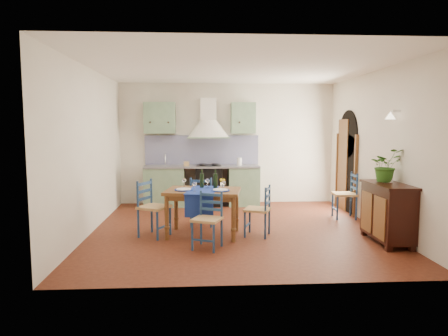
{
  "coord_description": "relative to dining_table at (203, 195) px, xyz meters",
  "views": [
    {
      "loc": [
        -0.63,
        -6.88,
        1.81
      ],
      "look_at": [
        -0.21,
        0.3,
        1.06
      ],
      "focal_mm": 32.0,
      "sensor_mm": 36.0,
      "label": 1
    }
  ],
  "objects": [
    {
      "name": "floor",
      "position": [
        0.59,
        0.36,
        -0.68
      ],
      "size": [
        5.0,
        5.0,
        0.0
      ],
      "primitive_type": "plane",
      "color": "#40180D",
      "rests_on": "ground"
    },
    {
      "name": "back_wall",
      "position": [
        0.12,
        2.66,
        0.37
      ],
      "size": [
        5.0,
        0.96,
        2.8
      ],
      "color": "silver",
      "rests_on": "ground"
    },
    {
      "name": "right_wall",
      "position": [
        3.09,
        0.64,
        0.66
      ],
      "size": [
        0.26,
        5.0,
        2.8
      ],
      "color": "silver",
      "rests_on": "ground"
    },
    {
      "name": "left_wall",
      "position": [
        -1.91,
        0.36,
        0.72
      ],
      "size": [
        0.04,
        5.0,
        2.8
      ],
      "primitive_type": "cube",
      "color": "silver",
      "rests_on": "ground"
    },
    {
      "name": "ceiling",
      "position": [
        0.59,
        0.36,
        2.13
      ],
      "size": [
        5.0,
        5.0,
        0.01
      ],
      "primitive_type": "cube",
      "color": "white",
      "rests_on": "back_wall"
    },
    {
      "name": "dining_table",
      "position": [
        0.0,
        0.0,
        0.0
      ],
      "size": [
        1.32,
        1.03,
        1.08
      ],
      "color": "brown",
      "rests_on": "ground"
    },
    {
      "name": "chair_near",
      "position": [
        0.06,
        -0.7,
        -0.25
      ],
      "size": [
        0.51,
        0.51,
        0.84
      ],
      "color": "navy",
      "rests_on": "ground"
    },
    {
      "name": "chair_far",
      "position": [
        -0.03,
        0.66,
        -0.21
      ],
      "size": [
        0.45,
        0.45,
        0.9
      ],
      "color": "navy",
      "rests_on": "ground"
    },
    {
      "name": "chair_left",
      "position": [
        -0.84,
        0.01,
        -0.2
      ],
      "size": [
        0.59,
        0.59,
        0.93
      ],
      "color": "navy",
      "rests_on": "ground"
    },
    {
      "name": "chair_right",
      "position": [
        0.92,
        -0.09,
        -0.24
      ],
      "size": [
        0.51,
        0.51,
        0.84
      ],
      "color": "navy",
      "rests_on": "ground"
    },
    {
      "name": "chair_spare",
      "position": [
        2.82,
        1.1,
        -0.21
      ],
      "size": [
        0.45,
        0.45,
        0.91
      ],
      "color": "navy",
      "rests_on": "ground"
    },
    {
      "name": "sideboard",
      "position": [
        2.85,
        -0.59,
        -0.17
      ],
      "size": [
        0.5,
        1.05,
        0.94
      ],
      "color": "black",
      "rests_on": "ground"
    },
    {
      "name": "potted_plant",
      "position": [
        2.87,
        -0.41,
        0.52
      ],
      "size": [
        0.57,
        0.53,
        0.53
      ],
      "primitive_type": "imported",
      "rotation": [
        0.0,
        0.0,
        0.29
      ],
      "color": "#2C601B",
      "rests_on": "sideboard"
    }
  ]
}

